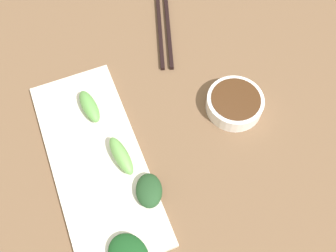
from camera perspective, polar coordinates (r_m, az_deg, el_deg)
tabletop at (r=0.69m, az=-3.51°, el=-1.72°), size 2.10×2.10×0.02m
sauce_bowl at (r=0.70m, az=10.21°, el=3.51°), size 0.10×0.10×0.03m
serving_plate at (r=0.66m, az=-10.84°, el=-5.18°), size 0.15×0.37×0.01m
broccoli_stalk_0 at (r=0.69m, az=-11.97°, el=2.98°), size 0.03×0.07×0.03m
broccoli_leafy_1 at (r=0.61m, az=-2.93°, el=-9.86°), size 0.06×0.07×0.02m
broccoli_stalk_3 at (r=0.63m, az=-7.21°, el=-4.54°), size 0.03×0.08×0.03m
chopsticks at (r=0.82m, az=-0.65°, el=15.20°), size 0.10×0.23×0.01m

